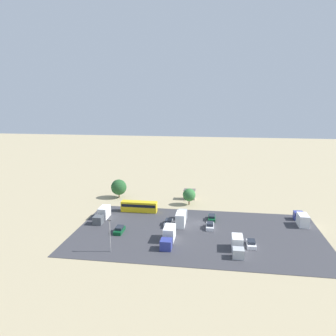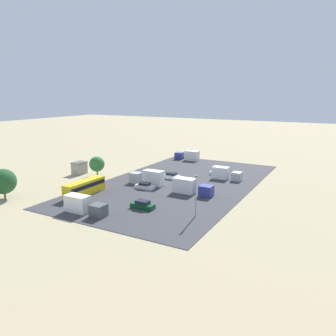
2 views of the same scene
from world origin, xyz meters
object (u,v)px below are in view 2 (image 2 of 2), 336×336
parked_truck_3 (188,156)px  bus (85,187)px  parked_car_3 (145,186)px  parked_truck_4 (148,178)px  parked_car_2 (152,173)px  parked_truck_0 (190,187)px  parked_truck_2 (225,174)px  parked_truck_1 (83,205)px  parked_car_0 (143,205)px  shed_building (79,168)px  parked_car_4 (218,173)px  parked_car_1 (171,176)px

parked_truck_3 → bus: bearing=176.0°
parked_car_3 → parked_truck_4: 3.62m
parked_car_2 → parked_truck_0: size_ratio=0.51×
parked_car_3 → parked_truck_2: (-17.17, 13.11, 0.78)m
parked_car_3 → parked_truck_0: parked_truck_0 is taller
parked_truck_1 → parked_car_0: bearing=131.7°
bus → parked_car_0: 15.74m
parked_truck_0 → parked_truck_2: 15.75m
shed_building → parked_car_0: (15.02, 30.24, -0.91)m
parked_truck_3 → parked_car_0: bearing=-164.8°
parked_car_4 → parked_truck_1: (38.92, -11.23, 0.83)m
parked_car_2 → parked_car_3: size_ratio=1.02×
parked_car_4 → parked_car_2: bearing=-58.9°
shed_building → parked_car_3: bearing=81.1°
parked_truck_0 → parked_truck_1: size_ratio=1.05×
parked_truck_1 → shed_building: bearing=-135.0°
parked_truck_4 → parked_car_3: bearing=-162.0°
parked_truck_1 → parked_truck_2: bearing=158.2°
parked_truck_2 → parked_truck_4: parked_truck_4 is taller
parked_car_4 → parked_truck_2: (3.23, 3.04, 0.78)m
parked_car_3 → parked_truck_1: size_ratio=0.52×
parked_truck_0 → parked_truck_3: 37.15m
parked_truck_0 → parked_truck_3: bearing=-153.8°
parked_truck_2 → parked_truck_1: bearing=-21.8°
parked_truck_1 → parked_truck_3: 53.66m
parked_truck_1 → parked_truck_3: (-53.47, -4.49, -0.00)m
parked_truck_0 → parked_truck_4: parked_truck_4 is taller
parked_car_1 → shed_building: bearing=106.7°
parked_truck_1 → parked_truck_4: (-21.81, 0.10, 0.21)m
bus → parked_car_4: bus is taller
parked_truck_3 → parked_truck_2: bearing=-133.5°
bus → parked_car_0: size_ratio=2.31×
parked_car_4 → parked_truck_4: parked_truck_4 is taller
parked_car_2 → parked_car_4: parked_car_2 is taller
parked_truck_0 → parked_car_4: bearing=-178.0°
parked_truck_1 → parked_truck_2: (-35.69, 14.27, -0.05)m
parked_car_4 → parked_truck_2: bearing=43.2°
parked_car_2 → parked_truck_4: parked_truck_4 is taller
parked_car_3 → parked_car_4: parked_car_4 is taller
bus → parked_car_4: bearing=58.2°
shed_building → parked_car_3: 23.66m
parked_car_1 → parked_truck_1: (29.51, -2.12, 0.78)m
shed_building → parked_truck_1: shed_building is taller
parked_car_2 → parked_truck_2: 19.04m
parked_car_4 → shed_building: bearing=-63.4°
parked_car_4 → parked_car_0: bearing=-5.7°
shed_building → parked_car_1: size_ratio=0.86×
parked_car_1 → parked_truck_4: 8.02m
shed_building → parked_car_4: 37.38m
parked_truck_1 → parked_truck_3: size_ratio=1.05×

